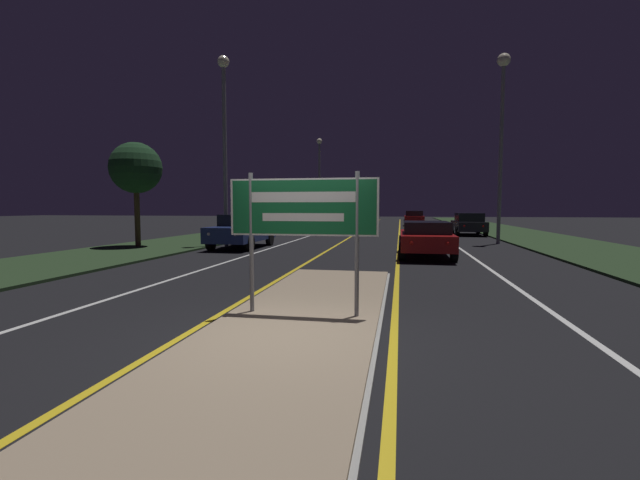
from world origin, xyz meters
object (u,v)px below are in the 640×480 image
object	(u,v)px
highway_sign	(303,213)
car_receding_1	(469,224)
streetlight_left_near	(224,123)
car_receding_0	(426,237)
car_approaching_0	(242,230)
streetlight_left_far	(319,170)
streetlight_right_near	(502,111)
car_receding_2	(414,218)

from	to	relation	value
highway_sign	car_receding_1	world-z (taller)	highway_sign
car_receding_1	streetlight_left_near	bearing A→B (deg)	-138.92
car_receding_0	car_approaching_0	world-z (taller)	car_approaching_0
car_receding_0	car_approaching_0	size ratio (longest dim) A/B	1.01
car_receding_1	car_approaching_0	xyz separation A→B (m)	(-11.55, -11.27, 0.04)
streetlight_left_far	car_receding_1	size ratio (longest dim) A/B	1.93
streetlight_right_near	car_receding_1	size ratio (longest dim) A/B	2.14
streetlight_left_far	car_receding_2	xyz separation A→B (m)	(9.12, 2.39, -4.71)
car_receding_0	car_receding_2	world-z (taller)	car_receding_2
highway_sign	streetlight_left_near	size ratio (longest dim) A/B	0.28
car_receding_0	car_receding_1	distance (m)	13.88
highway_sign	car_receding_2	bearing A→B (deg)	85.53
streetlight_left_far	car_receding_2	bearing A→B (deg)	14.67
streetlight_right_near	car_receding_2	size ratio (longest dim) A/B	2.07
car_receding_1	streetlight_left_far	bearing A→B (deg)	137.28
streetlight_left_far	streetlight_right_near	world-z (taller)	streetlight_right_near
streetlight_left_far	car_receding_1	distance (m)	17.35
streetlight_right_near	car_receding_0	xyz separation A→B (m)	(-3.94, -6.52, -5.89)
highway_sign	streetlight_left_far	world-z (taller)	streetlight_left_far
car_approaching_0	highway_sign	bearing A→B (deg)	-64.75
highway_sign	car_approaching_0	bearing A→B (deg)	115.25
streetlight_right_near	streetlight_left_far	bearing A→B (deg)	124.82
streetlight_right_near	car_receding_2	xyz separation A→B (m)	(-3.56, 20.62, -5.83)
highway_sign	car_receding_1	xyz separation A→B (m)	(6.02, 23.01, -0.99)
car_approaching_0	streetlight_right_near	bearing A→B (deg)	20.02
car_receding_0	car_receding_1	world-z (taller)	car_receding_1
streetlight_left_far	streetlight_right_near	bearing A→B (deg)	-55.18
car_receding_2	streetlight_right_near	bearing A→B (deg)	-80.20
streetlight_right_near	car_receding_0	bearing A→B (deg)	-121.18
highway_sign	streetlight_left_near	bearing A→B (deg)	118.17
streetlight_right_near	car_approaching_0	world-z (taller)	streetlight_right_near
car_receding_0	car_receding_2	xyz separation A→B (m)	(0.38, 27.13, 0.06)
streetlight_right_near	car_approaching_0	size ratio (longest dim) A/B	2.05
car_receding_2	streetlight_left_far	bearing A→B (deg)	-165.33
streetlight_left_near	car_receding_2	distance (m)	26.79
streetlight_left_far	car_receding_0	xyz separation A→B (m)	(8.74, -24.75, -4.76)
car_receding_2	car_approaching_0	distance (m)	26.36
highway_sign	car_receding_2	size ratio (longest dim) A/B	0.54
highway_sign	car_receding_0	size ratio (longest dim) A/B	0.53
streetlight_left_near	car_approaching_0	size ratio (longest dim) A/B	1.91
streetlight_left_near	car_receding_0	world-z (taller)	streetlight_left_near
streetlight_left_near	car_receding_1	xyz separation A→B (m)	(12.50, 10.90, -4.97)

